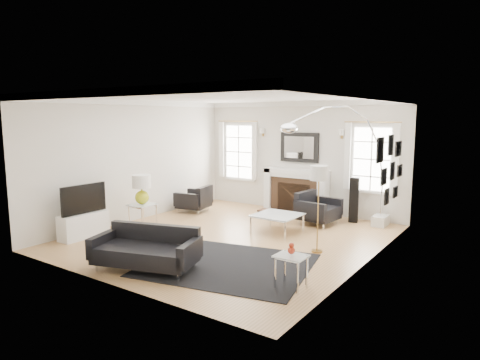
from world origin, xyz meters
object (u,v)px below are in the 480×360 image
Objects in this scene: gourd_lamp at (142,187)px; fireplace at (296,191)px; armchair_left at (196,200)px; armchair_right at (316,210)px; sofa at (147,250)px; arc_floor_lamp at (337,160)px; coffee_table at (277,216)px.

fireplace is at bearing 59.10° from gourd_lamp.
armchair_right reaches higher than armchair_left.
fireplace is at bearing 89.03° from sofa.
fireplace is at bearing 139.27° from armchair_right.
coffee_table is at bearing -125.29° from arc_floor_lamp.
gourd_lamp is at bearing -152.18° from coffee_table.
fireplace is 1.91× the size of coffee_table.
sofa is 2.61m from gourd_lamp.
gourd_lamp is 4.25m from arc_floor_lamp.
fireplace is 0.93× the size of sofa.
arc_floor_lamp reaches higher than fireplace.
gourd_lamp is at bearing -85.57° from armchair_left.
gourd_lamp is 0.23× the size of arc_floor_lamp.
armchair_right is 1.24m from arc_floor_lamp.
fireplace is 1.88m from arc_floor_lamp.
sofa is at bearing -60.31° from armchair_left.
fireplace is 2.57m from armchair_left.
coffee_table is at bearing 27.82° from gourd_lamp.
fireplace is 5.01m from sofa.
gourd_lamp reaches higher than sofa.
sofa is 3.11m from coffee_table.
arc_floor_lamp reaches higher than sofa.
arc_floor_lamp reaches higher than armchair_left.
fireplace is 1.76× the size of armchair_right.
fireplace is 2.06m from coffee_table.
armchair_right is at bearing 40.66° from gourd_lamp.
fireplace reaches higher than sofa.
arc_floor_lamp is at bearing 70.46° from sofa.
coffee_table is (2.74, -0.58, 0.05)m from armchair_left.
gourd_lamp is (-1.99, -3.33, 0.37)m from fireplace.
armchair_right is (1.03, 4.19, 0.04)m from sofa.
armchair_right is at bearing 10.59° from armchair_left.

